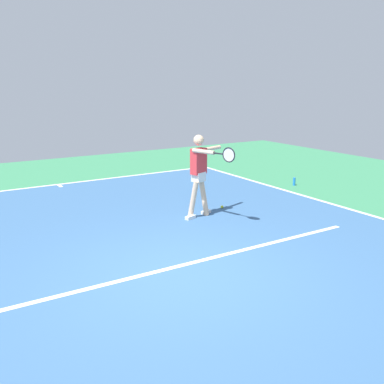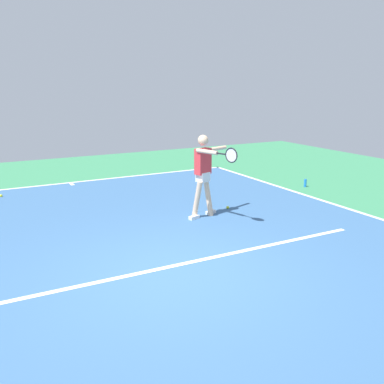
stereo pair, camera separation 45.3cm
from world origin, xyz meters
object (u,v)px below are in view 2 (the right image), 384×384
Objects in this scene: tennis_player at (204,170)px; water_bottle at (305,183)px; tennis_ball_by_sideline at (228,207)px; tennis_ball_near_service_line at (1,196)px.

tennis_player is 4.04m from water_bottle.
tennis_player reaches higher than water_bottle.
tennis_ball_by_sideline is 0.30× the size of water_bottle.
tennis_ball_near_service_line is 1.00× the size of tennis_ball_by_sideline.
tennis_ball_near_service_line is 5.69m from tennis_ball_by_sideline.
tennis_ball_by_sideline is (-4.43, 3.56, 0.00)m from tennis_ball_near_service_line.
tennis_player is 1.26m from tennis_ball_by_sideline.
tennis_ball_near_service_line is at bearing -63.47° from tennis_player.
tennis_ball_near_service_line is 7.96m from water_bottle.
tennis_ball_near_service_line is at bearing -38.82° from tennis_ball_by_sideline.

